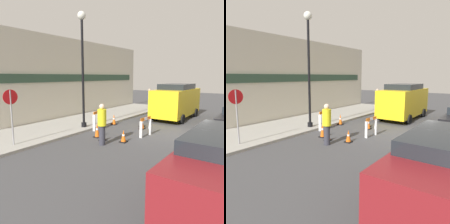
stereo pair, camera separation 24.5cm
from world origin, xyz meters
TOP-DOWN VIEW (x-y plane):
  - ground_plane at (0.00, 0.00)m, footprint 60.00×60.00m
  - sidewalk_slab at (0.00, 6.37)m, footprint 18.00×3.74m
  - storefront_facade at (0.00, 8.31)m, footprint 18.00×0.22m
  - streetlamp_post at (-1.84, 5.09)m, footprint 0.44×0.44m
  - stop_sign at (-5.91, 5.25)m, footprint 0.60×0.07m
  - barricade_0 at (-1.49, 4.35)m, footprint 0.93×0.28m
  - barricade_1 at (-1.21, 1.58)m, footprint 0.85×0.23m
  - traffic_cone_0 at (-3.00, 2.84)m, footprint 0.30×0.30m
  - traffic_cone_1 at (0.01, 4.33)m, footprint 0.30×0.30m
  - traffic_cone_2 at (0.53, 2.71)m, footprint 0.30×0.30m
  - traffic_cone_3 at (-2.66, 1.93)m, footprint 0.30×0.30m
  - traffic_cone_4 at (0.04, 2.43)m, footprint 0.30×0.30m
  - traffic_cone_5 at (-2.73, 3.40)m, footprint 0.30×0.30m
  - person_worker at (-3.50, 2.48)m, footprint 0.46×0.46m
  - person_pedestrian at (6.64, 5.24)m, footprint 0.44×0.44m
  - work_van at (4.15, 1.98)m, footprint 4.85×2.08m

SIDE VIEW (x-z plane):
  - ground_plane at x=0.00m, z-range 0.00..0.00m
  - sidewalk_slab at x=0.00m, z-range 0.00..0.12m
  - traffic_cone_0 at x=-3.00m, z-range -0.01..0.46m
  - traffic_cone_2 at x=0.53m, z-range -0.01..0.51m
  - traffic_cone_3 at x=-2.66m, z-range -0.01..0.55m
  - traffic_cone_4 at x=0.04m, z-range -0.01..0.62m
  - traffic_cone_1 at x=0.01m, z-range -0.01..0.64m
  - traffic_cone_5 at x=-2.73m, z-range -0.01..0.70m
  - barricade_1 at x=-1.21m, z-range 0.04..1.00m
  - barricade_0 at x=-1.49m, z-range 0.05..1.10m
  - person_worker at x=-3.50m, z-range 0.06..1.84m
  - person_pedestrian at x=6.64m, z-range 0.19..1.92m
  - work_van at x=4.15m, z-range 0.11..2.51m
  - stop_sign at x=-5.91m, z-range 0.51..2.79m
  - storefront_facade at x=0.00m, z-range 0.00..5.50m
  - streetlamp_post at x=-1.84m, z-range 0.94..7.06m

